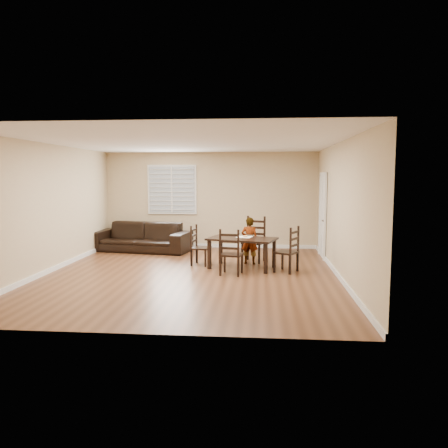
{
  "coord_description": "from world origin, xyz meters",
  "views": [
    {
      "loc": [
        1.45,
        -8.8,
        2.01
      ],
      "look_at": [
        0.64,
        0.49,
        1.0
      ],
      "focal_mm": 35.0,
      "sensor_mm": 36.0,
      "label": 1
    }
  ],
  "objects_px": {
    "chair_near": "(255,241)",
    "chair_far": "(230,255)",
    "dining_table": "(242,242)",
    "chair_left": "(196,247)",
    "donut": "(245,236)",
    "sofa": "(141,237)",
    "child": "(250,241)",
    "chair_right": "(291,252)"
  },
  "relations": [
    {
      "from": "chair_near",
      "to": "chair_far",
      "type": "relative_size",
      "value": 1.12
    },
    {
      "from": "dining_table",
      "to": "chair_left",
      "type": "bearing_deg",
      "value": -179.44
    },
    {
      "from": "donut",
      "to": "sofa",
      "type": "xyz_separation_m",
      "value": [
        -2.89,
        1.88,
        -0.31
      ]
    },
    {
      "from": "dining_table",
      "to": "child",
      "type": "bearing_deg",
      "value": 90.0
    },
    {
      "from": "chair_right",
      "to": "sofa",
      "type": "bearing_deg",
      "value": -92.77
    },
    {
      "from": "dining_table",
      "to": "chair_far",
      "type": "xyz_separation_m",
      "value": [
        -0.21,
        -0.74,
        -0.15
      ]
    },
    {
      "from": "chair_right",
      "to": "child",
      "type": "relative_size",
      "value": 0.9
    },
    {
      "from": "donut",
      "to": "chair_right",
      "type": "bearing_deg",
      "value": -26.57
    },
    {
      "from": "sofa",
      "to": "chair_near",
      "type": "bearing_deg",
      "value": -10.24
    },
    {
      "from": "chair_far",
      "to": "child",
      "type": "bearing_deg",
      "value": -96.43
    },
    {
      "from": "dining_table",
      "to": "donut",
      "type": "xyz_separation_m",
      "value": [
        0.06,
        0.15,
        0.11
      ]
    },
    {
      "from": "child",
      "to": "chair_left",
      "type": "bearing_deg",
      "value": 21.02
    },
    {
      "from": "chair_left",
      "to": "chair_right",
      "type": "height_order",
      "value": "chair_right"
    },
    {
      "from": "chair_near",
      "to": "chair_left",
      "type": "relative_size",
      "value": 1.17
    },
    {
      "from": "dining_table",
      "to": "chair_near",
      "type": "xyz_separation_m",
      "value": [
        0.27,
        0.9,
        -0.1
      ]
    },
    {
      "from": "donut",
      "to": "dining_table",
      "type": "bearing_deg",
      "value": -113.2
    },
    {
      "from": "dining_table",
      "to": "chair_right",
      "type": "distance_m",
      "value": 1.12
    },
    {
      "from": "donut",
      "to": "sofa",
      "type": "relative_size",
      "value": 0.04
    },
    {
      "from": "chair_far",
      "to": "chair_near",
      "type": "bearing_deg",
      "value": -96.65
    },
    {
      "from": "chair_far",
      "to": "chair_right",
      "type": "height_order",
      "value": "chair_right"
    },
    {
      "from": "chair_far",
      "to": "child",
      "type": "distance_m",
      "value": 1.3
    },
    {
      "from": "dining_table",
      "to": "chair_left",
      "type": "distance_m",
      "value": 1.12
    },
    {
      "from": "chair_left",
      "to": "donut",
      "type": "xyz_separation_m",
      "value": [
        1.12,
        -0.16,
        0.29
      ]
    },
    {
      "from": "dining_table",
      "to": "chair_far",
      "type": "bearing_deg",
      "value": -88.94
    },
    {
      "from": "child",
      "to": "sofa",
      "type": "distance_m",
      "value": 3.35
    },
    {
      "from": "chair_left",
      "to": "sofa",
      "type": "distance_m",
      "value": 2.47
    },
    {
      "from": "chair_left",
      "to": "chair_right",
      "type": "distance_m",
      "value": 2.21
    },
    {
      "from": "chair_far",
      "to": "donut",
      "type": "bearing_deg",
      "value": -97.29
    },
    {
      "from": "child",
      "to": "donut",
      "type": "height_order",
      "value": "child"
    },
    {
      "from": "sofa",
      "to": "child",
      "type": "bearing_deg",
      "value": -17.41
    },
    {
      "from": "chair_left",
      "to": "sofa",
      "type": "bearing_deg",
      "value": 57.06
    },
    {
      "from": "chair_far",
      "to": "donut",
      "type": "xyz_separation_m",
      "value": [
        0.28,
        0.89,
        0.26
      ]
    },
    {
      "from": "dining_table",
      "to": "chair_right",
      "type": "height_order",
      "value": "chair_right"
    },
    {
      "from": "dining_table",
      "to": "chair_far",
      "type": "distance_m",
      "value": 0.79
    },
    {
      "from": "chair_near",
      "to": "chair_right",
      "type": "distance_m",
      "value": 1.47
    },
    {
      "from": "chair_near",
      "to": "chair_left",
      "type": "xyz_separation_m",
      "value": [
        -1.33,
        -0.59,
        -0.07
      ]
    },
    {
      "from": "chair_near",
      "to": "dining_table",
      "type": "bearing_deg",
      "value": -89.26
    },
    {
      "from": "chair_far",
      "to": "chair_right",
      "type": "xyz_separation_m",
      "value": [
        1.26,
        0.4,
        0.01
      ]
    },
    {
      "from": "chair_left",
      "to": "sofa",
      "type": "relative_size",
      "value": 0.35
    },
    {
      "from": "chair_far",
      "to": "chair_left",
      "type": "bearing_deg",
      "value": -41.41
    },
    {
      "from": "child",
      "to": "donut",
      "type": "distance_m",
      "value": 0.39
    },
    {
      "from": "chair_near",
      "to": "sofa",
      "type": "xyz_separation_m",
      "value": [
        -3.1,
        1.13,
        -0.1
      ]
    }
  ]
}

